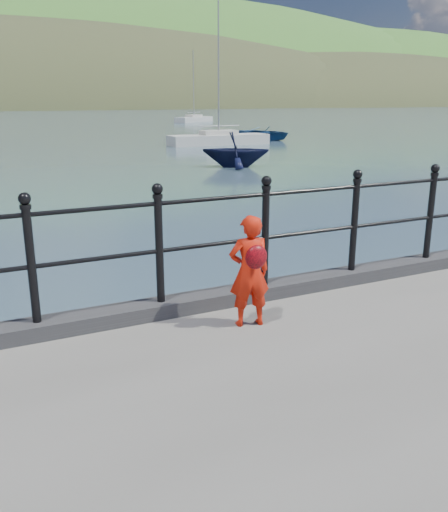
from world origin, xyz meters
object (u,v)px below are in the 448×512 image
launch_blue (263,133)px  launch_navy (236,150)px  sailboat_near (219,140)px  sailboat_far (194,119)px  child (250,271)px  railing (215,230)px

launch_blue → launch_navy: bearing=-143.1°
sailboat_near → sailboat_far: sailboat_near is taller
launch_blue → sailboat_near: (-5.23, -2.81, -0.17)m
child → sailboat_far: sailboat_far is taller
launch_navy → sailboat_near: 12.89m
sailboat_far → launch_blue: bearing=-136.0°
railing → child: bearing=-82.2°
launch_blue → sailboat_near: size_ratio=0.52×
child → sailboat_near: (14.19, 30.65, -1.21)m
railing → sailboat_far: bearing=67.4°
sailboat_near → sailboat_far: bearing=70.8°
railing → launch_blue: bearing=59.3°
launch_blue → launch_navy: size_ratio=1.61×
launch_blue → sailboat_near: 5.94m
railing → sailboat_near: (14.27, 30.05, -1.48)m
launch_blue → sailboat_far: 34.45m
child → launch_blue: size_ratio=0.22×
launch_blue → railing: bearing=-139.6°
railing → sailboat_near: 33.30m
child → sailboat_near: 33.80m
launch_blue → sailboat_near: bearing=-170.7°
railing → child: railing is taller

